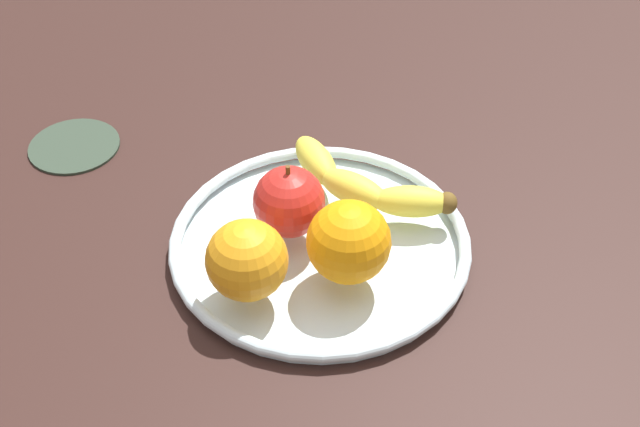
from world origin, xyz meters
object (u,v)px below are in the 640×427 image
apple (288,203)px  orange_center (247,260)px  orange_front_left (349,242)px  ambient_coaster (74,145)px  fruit_bowl (320,243)px  banana (363,184)px

apple → orange_center: 8.55cm
orange_front_left → orange_center: 9.18cm
ambient_coaster → apple: bearing=-10.3°
fruit_bowl → banana: bearing=76.2°
orange_center → ambient_coaster: (-28.08, 13.69, -5.17)cm
fruit_bowl → orange_center: 10.38cm
fruit_bowl → orange_front_left: orange_front_left is taller
orange_front_left → banana: bearing=102.6°
orange_front_left → orange_center: bearing=-144.9°
fruit_bowl → apple: size_ratio=3.78×
banana → ambient_coaster: bearing=-163.5°
apple → fruit_bowl: bearing=2.4°
apple → ambient_coaster: apple is taller
orange_front_left → ambient_coaster: orange_front_left is taller
fruit_bowl → banana: banana is taller
banana → apple: bearing=-111.1°
apple → orange_center: apple is taller
apple → ambient_coaster: (-28.34, 5.15, -4.95)cm
fruit_bowl → orange_center: bearing=-111.4°
orange_front_left → orange_center: size_ratio=1.04×
banana → apple: (-4.90, -7.27, 1.88)cm
fruit_bowl → ambient_coaster: 31.89cm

